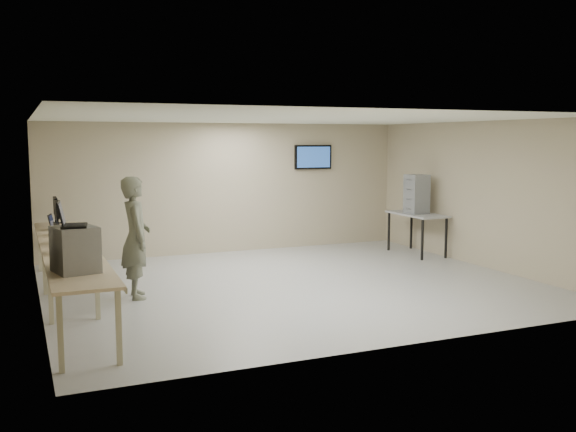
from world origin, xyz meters
name	(u,v)px	position (x,y,z in m)	size (l,w,h in m)	color
room	(293,201)	(0.03, 0.06, 1.41)	(8.01, 7.01, 2.81)	#A1A29B
workbench	(69,251)	(-3.59, 0.00, 0.83)	(0.76, 6.00, 0.90)	beige
equipment_box	(75,249)	(-3.65, -2.00, 1.17)	(0.45, 0.52, 0.54)	slate
laptop_on_box	(69,220)	(-3.71, -2.00, 1.52)	(0.37, 0.43, 0.31)	black
laptop_0	(74,259)	(-3.64, -1.54, 0.98)	(0.35, 0.42, 0.31)	black
laptop_1	(68,248)	(-3.64, -0.63, 0.97)	(0.42, 0.44, 0.29)	black
laptop_2	(65,238)	(-3.62, 0.30, 0.98)	(0.38, 0.44, 0.31)	black
laptop_3	(62,230)	(-3.59, 1.21, 0.97)	(0.29, 0.35, 0.27)	black
laptop_4	(56,225)	(-3.65, 1.89, 0.97)	(0.35, 0.39, 0.27)	black
monitor_near	(57,211)	(-3.60, 2.31, 1.18)	(0.21, 0.47, 0.46)	black
monitor_far	(56,208)	(-3.60, 2.75, 1.19)	(0.22, 0.49, 0.48)	black
soldier	(136,237)	(-2.59, 0.13, 0.94)	(0.69, 0.45, 1.89)	#565C45
side_table	(417,217)	(3.60, 1.62, 0.81)	(0.69, 1.47, 0.88)	#959595
storage_bins	(417,194)	(3.58, 1.62, 1.30)	(0.39, 0.44, 0.83)	gray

